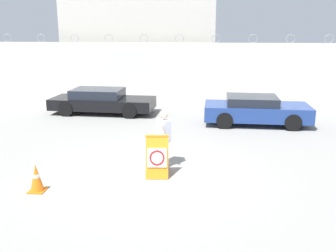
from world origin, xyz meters
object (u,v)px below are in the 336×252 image
(barricade_sign, at_px, (157,156))
(parked_car_front_coupe, at_px, (102,101))
(security_guard, at_px, (164,137))
(traffic_cone_near, at_px, (36,178))
(parked_car_rear_sedan, at_px, (256,110))

(barricade_sign, xyz_separation_m, parked_car_front_coupe, (-3.59, 7.38, 0.03))
(security_guard, relative_size, traffic_cone_near, 2.35)
(parked_car_front_coupe, height_order, parked_car_rear_sedan, parked_car_rear_sedan)
(barricade_sign, distance_m, parked_car_front_coupe, 8.21)
(security_guard, relative_size, parked_car_rear_sedan, 0.38)
(barricade_sign, height_order, parked_car_front_coupe, parked_car_front_coupe)
(barricade_sign, xyz_separation_m, traffic_cone_near, (-2.81, -1.34, -0.22))
(security_guard, xyz_separation_m, parked_car_front_coupe, (-3.69, 6.69, -0.31))
(barricade_sign, height_order, security_guard, security_guard)
(parked_car_rear_sedan, bearing_deg, parked_car_front_coupe, 169.66)
(security_guard, distance_m, parked_car_rear_sedan, 6.21)
(traffic_cone_near, distance_m, parked_car_front_coupe, 8.76)
(traffic_cone_near, bearing_deg, parked_car_rear_sedan, 49.88)
(security_guard, height_order, parked_car_front_coupe, security_guard)
(barricade_sign, height_order, traffic_cone_near, barricade_sign)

